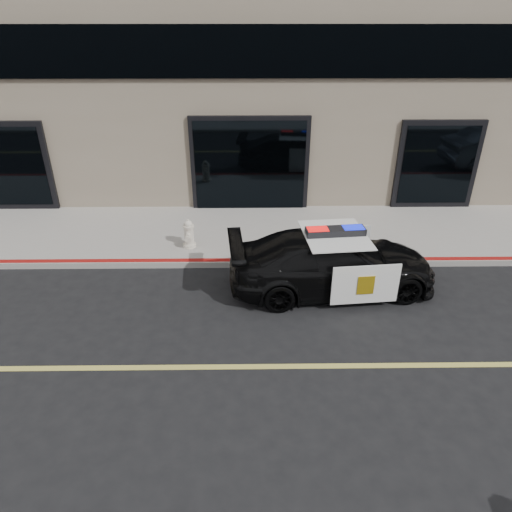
{
  "coord_description": "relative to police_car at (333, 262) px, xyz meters",
  "views": [
    {
      "loc": [
        -0.98,
        -6.04,
        5.44
      ],
      "look_at": [
        -0.88,
        2.2,
        1.0
      ],
      "focal_mm": 32.0,
      "sensor_mm": 36.0,
      "label": 1
    }
  ],
  "objects": [
    {
      "name": "ground",
      "position": [
        -0.78,
        -2.54,
        -0.66
      ],
      "size": [
        120.0,
        120.0,
        0.0
      ],
      "primitive_type": "plane",
      "color": "black",
      "rests_on": "ground"
    },
    {
      "name": "fire_hydrant",
      "position": [
        -3.32,
        1.77,
        -0.16
      ],
      "size": [
        0.33,
        0.46,
        0.74
      ],
      "color": "silver",
      "rests_on": "sidewalk_n"
    },
    {
      "name": "police_car",
      "position": [
        0.0,
        0.0,
        0.0
      ],
      "size": [
        2.66,
        4.81,
        1.47
      ],
      "color": "black",
      "rests_on": "ground"
    },
    {
      "name": "sidewalk_n",
      "position": [
        -0.78,
        2.71,
        -0.58
      ],
      "size": [
        60.0,
        3.5,
        0.15
      ],
      "primitive_type": "cube",
      "color": "gray",
      "rests_on": "ground"
    }
  ]
}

